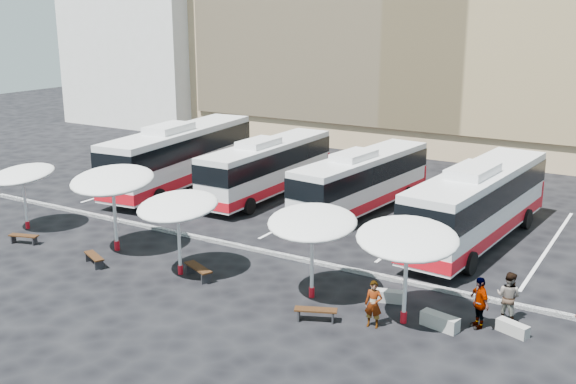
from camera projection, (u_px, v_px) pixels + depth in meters
The scene contains 23 objects.
ground at pixel (234, 251), 30.19m from camera, with size 120.00×120.00×0.00m, color black.
apartment_block at pixel (164, 26), 64.93m from camera, with size 14.00×14.00×18.00m, color silver.
curb_divider at pixel (241, 246), 30.58m from camera, with size 34.00×0.25×0.15m, color black.
bay_lines at pixel (319, 208), 36.80m from camera, with size 24.15×12.00×0.01m.
bus_0 at pixel (181, 154), 40.60m from camera, with size 3.88×12.83×4.01m.
bus_1 at pixel (268, 166), 38.74m from camera, with size 2.58×10.94×3.47m.
bus_2 at pixel (362, 180), 35.71m from camera, with size 3.35×10.92×3.41m.
bus_3 at pixel (478, 202), 30.85m from camera, with size 3.55×12.20×3.82m.
sunshade_0 at pixel (22, 175), 32.63m from camera, with size 3.60×3.63×3.23m.
sunshade_1 at pixel (112, 180), 29.49m from camera, with size 4.50×4.53×3.82m.
sunshade_2 at pixel (178, 206), 26.82m from camera, with size 3.33×3.37×3.41m.
sunshade_3 at pixel (312, 223), 24.61m from camera, with size 4.13×4.16×3.46m.
sunshade_4 at pixel (407, 239), 22.50m from camera, with size 4.57×4.59×3.62m.
wood_bench_0 at pixel (24, 237), 31.08m from camera, with size 1.43×0.79×0.43m.
wood_bench_1 at pixel (94, 258), 28.46m from camera, with size 1.49×0.95×0.45m.
wood_bench_2 at pixel (198, 269), 27.06m from camera, with size 1.65×1.05×0.50m.
wood_bench_3 at pixel (316, 312), 23.33m from camera, with size 1.52×0.95×0.46m.
conc_bench_0 at pixel (387, 296), 24.94m from camera, with size 1.17×0.39×0.44m, color gray.
conc_bench_1 at pixel (440, 321), 22.83m from camera, with size 1.33×0.44×0.50m, color gray.
conc_bench_2 at pixel (513, 328), 22.44m from camera, with size 1.10×0.37×0.41m, color gray.
passenger_0 at pixel (374, 304), 22.79m from camera, with size 0.61×0.40×1.66m, color black.
passenger_1 at pixel (509, 297), 23.21m from camera, with size 0.87×0.68×1.80m, color black.
passenger_2 at pixel (479, 302), 22.73m from camera, with size 1.07×0.45×1.82m, color black.
Camera 1 is at (16.74, -23.13, 10.46)m, focal length 42.00 mm.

